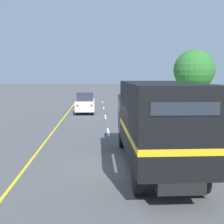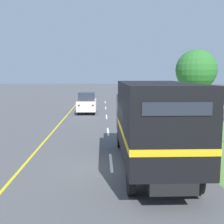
{
  "view_description": "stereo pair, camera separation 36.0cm",
  "coord_description": "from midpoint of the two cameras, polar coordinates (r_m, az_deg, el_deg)",
  "views": [
    {
      "loc": [
        -0.72,
        -11.14,
        3.83
      ],
      "look_at": [
        0.3,
        8.2,
        1.2
      ],
      "focal_mm": 45.0,
      "sensor_mm": 36.0,
      "label": 1
    },
    {
      "loc": [
        -0.36,
        -11.16,
        3.83
      ],
      "look_at": [
        0.3,
        8.2,
        1.2
      ],
      "focal_mm": 45.0,
      "sensor_mm": 36.0,
      "label": 2
    }
  ],
  "objects": [
    {
      "name": "ground_plane",
      "position": [
        11.8,
        -0.24,
        -11.19
      ],
      "size": [
        200.0,
        200.0,
        0.0
      ],
      "primitive_type": "plane",
      "color": "#515154"
    },
    {
      "name": "edge_line_yellow",
      "position": [
        21.76,
        -11.33,
        -2.55
      ],
      "size": [
        0.12,
        52.38,
        0.01
      ],
      "primitive_type": "cube",
      "color": "yellow",
      "rests_on": "ground"
    },
    {
      "name": "centre_dash_near",
      "position": [
        12.44,
        -0.39,
        -10.18
      ],
      "size": [
        0.12,
        2.6,
        0.01
      ],
      "primitive_type": "cube",
      "color": "white",
      "rests_on": "ground"
    },
    {
      "name": "centre_dash_mid_a",
      "position": [
        18.82,
        -1.31,
        -4.0
      ],
      "size": [
        0.12,
        2.6,
        0.01
      ],
      "primitive_type": "cube",
      "color": "white",
      "rests_on": "ground"
    },
    {
      "name": "centre_dash_mid_b",
      "position": [
        25.32,
        -1.76,
        -0.97
      ],
      "size": [
        0.12,
        2.6,
        0.01
      ],
      "primitive_type": "cube",
      "color": "white",
      "rests_on": "ground"
    },
    {
      "name": "centre_dash_far",
      "position": [
        31.86,
        -2.02,
        0.83
      ],
      "size": [
        0.12,
        2.6,
        0.01
      ],
      "primitive_type": "cube",
      "color": "white",
      "rests_on": "ground"
    },
    {
      "name": "centre_dash_farthest",
      "position": [
        38.42,
        -2.2,
        2.01
      ],
      "size": [
        0.12,
        2.6,
        0.01
      ],
      "primitive_type": "cube",
      "color": "white",
      "rests_on": "ground"
    },
    {
      "name": "horse_trailer_truck",
      "position": [
        11.24,
        7.99,
        -1.88
      ],
      "size": [
        2.51,
        7.9,
        3.52
      ],
      "color": "black",
      "rests_on": "ground"
    },
    {
      "name": "lead_car_white",
      "position": [
        27.67,
        -5.81,
        1.9
      ],
      "size": [
        1.8,
        3.9,
        2.1
      ],
      "color": "black",
      "rests_on": "ground"
    },
    {
      "name": "highway_sign",
      "position": [
        16.6,
        19.59,
        0.78
      ],
      "size": [
        2.3,
        0.09,
        2.99
      ],
      "color": "#9E9EA3",
      "rests_on": "ground"
    },
    {
      "name": "roadside_tree_mid",
      "position": [
        29.91,
        16.02,
        8.2
      ],
      "size": [
        4.13,
        4.13,
        6.3
      ],
      "color": "#4C3823",
      "rests_on": "ground"
    }
  ]
}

